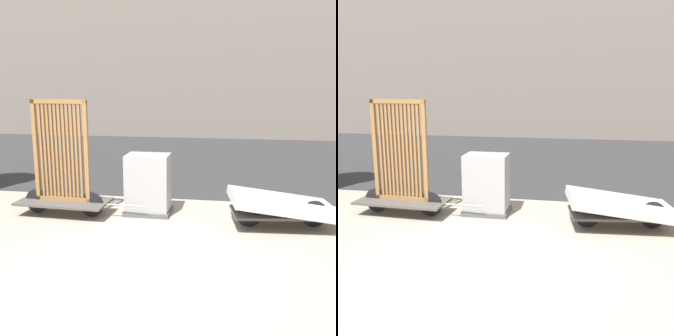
{
  "view_description": "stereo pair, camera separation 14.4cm",
  "coord_description": "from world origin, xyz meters",
  "views": [
    {
      "loc": [
        1.05,
        -4.63,
        2.3
      ],
      "look_at": [
        0.0,
        1.74,
        0.92
      ],
      "focal_mm": 42.0,
      "sensor_mm": 36.0,
      "label": 1
    },
    {
      "loc": [
        1.19,
        -4.61,
        2.3
      ],
      "look_at": [
        0.0,
        1.74,
        0.92
      ],
      "focal_mm": 42.0,
      "sensor_mm": 36.0,
      "label": 2
    }
  ],
  "objects": [
    {
      "name": "utility_cabinet",
      "position": [
        -0.41,
        2.06,
        0.5
      ],
      "size": [
        0.82,
        0.61,
        1.08
      ],
      "color": "#4C4C4C",
      "rests_on": "ground_plane"
    },
    {
      "name": "road_strip",
      "position": [
        0.0,
        7.73,
        0.0
      ],
      "size": [
        56.0,
        9.4,
        0.01
      ],
      "color": "#2D2D30",
      "rests_on": "ground_plane"
    },
    {
      "name": "ground_plane",
      "position": [
        0.0,
        0.0,
        0.0
      ],
      "size": [
        60.0,
        60.0,
        0.0
      ],
      "primitive_type": "plane",
      "color": "gray"
    },
    {
      "name": "bike_cart_with_mattress",
      "position": [
        1.9,
        1.74,
        0.36
      ],
      "size": [
        2.41,
        1.26,
        0.58
      ],
      "rotation": [
        0.0,
        0.0,
        0.15
      ],
      "color": "#4C4742",
      "rests_on": "ground_plane"
    },
    {
      "name": "bike_cart_with_bedframe",
      "position": [
        -1.89,
        1.74,
        0.69
      ],
      "size": [
        2.34,
        0.81,
        2.05
      ],
      "rotation": [
        0.0,
        0.0,
        -0.04
      ],
      "color": "#4C4742",
      "rests_on": "ground_plane"
    }
  ]
}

